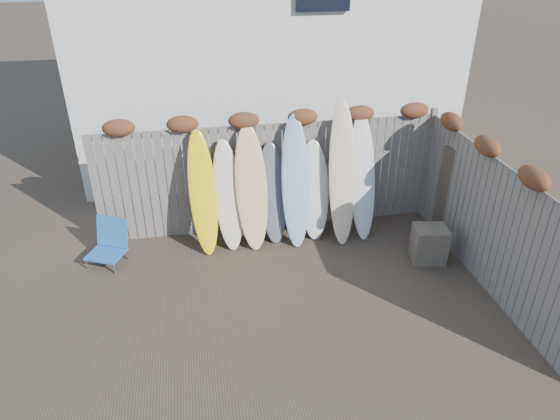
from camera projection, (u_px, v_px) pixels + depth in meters
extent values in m
plane|color=#493A2D|center=(295.00, 309.00, 7.29)|extent=(80.00, 80.00, 0.00)
cube|color=slate|center=(268.00, 178.00, 8.87)|extent=(6.00, 0.10, 2.00)
cube|color=slate|center=(426.00, 163.00, 9.32)|extent=(0.10, 0.10, 2.10)
ellipsoid|color=brown|center=(119.00, 128.00, 7.93)|extent=(0.52, 0.28, 0.28)
ellipsoid|color=brown|center=(182.00, 124.00, 8.08)|extent=(0.52, 0.28, 0.28)
ellipsoid|color=brown|center=(244.00, 120.00, 8.24)|extent=(0.52, 0.28, 0.28)
ellipsoid|color=brown|center=(303.00, 117.00, 8.39)|extent=(0.52, 0.28, 0.28)
ellipsoid|color=brown|center=(360.00, 114.00, 8.55)|extent=(0.52, 0.28, 0.28)
ellipsoid|color=brown|center=(414.00, 110.00, 8.71)|extent=(0.52, 0.28, 0.28)
cube|color=slate|center=(489.00, 225.00, 7.45)|extent=(0.10, 4.40, 2.00)
ellipsoid|color=brown|center=(534.00, 178.00, 6.31)|extent=(0.28, 0.56, 0.28)
ellipsoid|color=brown|center=(487.00, 146.00, 7.25)|extent=(0.28, 0.56, 0.28)
ellipsoid|color=brown|center=(451.00, 121.00, 8.20)|extent=(0.28, 0.56, 0.28)
cube|color=silver|center=(260.00, 23.00, 11.50)|extent=(8.00, 5.00, 6.00)
cube|color=blue|center=(106.00, 254.00, 8.18)|extent=(0.70, 0.66, 0.03)
cube|color=#246CB4|center=(112.00, 232.00, 8.27)|extent=(0.57, 0.38, 0.51)
cylinder|color=#B5B5BD|center=(87.00, 264.00, 8.11)|extent=(0.04, 0.04, 0.21)
cylinder|color=#ADACB4|center=(101.00, 250.00, 8.45)|extent=(0.04, 0.04, 0.21)
cylinder|color=silver|center=(115.00, 268.00, 8.00)|extent=(0.04, 0.04, 0.21)
cylinder|color=#A6A6AD|center=(127.00, 254.00, 8.35)|extent=(0.04, 0.04, 0.21)
cube|color=#665B4D|center=(429.00, 244.00, 8.24)|extent=(0.60, 0.52, 0.62)
cube|color=#4D372E|center=(462.00, 203.00, 8.38)|extent=(0.43, 1.06, 1.68)
ellipsoid|color=yellow|center=(203.00, 194.00, 8.28)|extent=(0.51, 0.76, 2.05)
ellipsoid|color=beige|center=(228.00, 196.00, 8.43)|extent=(0.53, 0.70, 1.85)
ellipsoid|color=#E3A589|center=(251.00, 188.00, 8.41)|extent=(0.57, 0.75, 2.08)
ellipsoid|color=#55575E|center=(273.00, 194.00, 8.64)|extent=(0.50, 0.63, 1.72)
ellipsoid|color=#95ABD2|center=(296.00, 182.00, 8.49)|extent=(0.53, 0.80, 2.20)
ellipsoid|color=silver|center=(314.00, 190.00, 8.75)|extent=(0.56, 0.64, 1.71)
ellipsoid|color=beige|center=(342.00, 174.00, 8.54)|extent=(0.55, 0.88, 2.41)
ellipsoid|color=silver|center=(362.00, 177.00, 8.70)|extent=(0.45, 0.77, 2.17)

